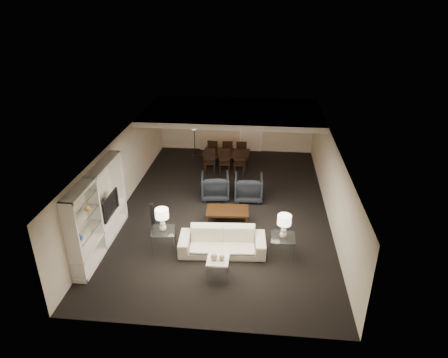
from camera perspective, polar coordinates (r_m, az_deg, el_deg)
floor at (r=13.87m, az=0.00°, el=-4.10°), size 11.00×11.00×0.00m
ceiling at (r=12.82m, az=0.00°, el=5.66°), size 7.00×11.00×0.02m
wall_back at (r=18.41m, az=1.71°, el=7.79°), size 7.00×0.02×2.50m
wall_front at (r=8.67m, az=-3.72°, el=-14.89°), size 7.00×0.02×2.50m
wall_left at (r=14.05m, az=-14.36°, el=1.16°), size 0.02×11.00×2.50m
wall_right at (r=13.44m, az=15.02°, el=-0.06°), size 0.02×11.00×2.50m
ceiling_soffit at (r=16.17m, az=1.24°, el=9.53°), size 7.00×4.00×0.20m
curtains at (r=18.43m, az=-1.13°, el=7.66°), size 1.50×0.12×2.40m
door at (r=18.41m, az=3.88°, el=7.09°), size 0.90×0.05×2.10m
painting at (r=18.27m, az=8.37°, el=8.38°), size 0.95×0.04×0.65m
media_unit at (r=11.87m, az=-17.46°, el=-4.39°), size 0.38×3.40×2.35m
pendant_light at (r=16.29m, az=2.29°, el=7.87°), size 0.52×0.52×0.24m
sofa at (r=11.49m, az=-0.24°, el=-8.94°), size 2.50×1.11×0.71m
coffee_table at (r=12.89m, az=0.49°, el=-5.36°), size 1.39×0.86×0.48m
armchair_left at (r=14.33m, az=-1.28°, el=-1.02°), size 1.10×1.12×0.91m
armchair_right at (r=14.24m, az=3.52°, el=-1.23°), size 1.02×1.05×0.91m
side_table_left at (r=11.78m, az=-8.59°, el=-8.56°), size 0.76×0.76×0.63m
side_table_right at (r=11.49m, az=8.34°, el=-9.51°), size 0.67×0.67×0.63m
table_lamp_left at (r=11.43m, az=-8.80°, el=-5.81°), size 0.42×0.42×0.69m
table_lamp_right at (r=11.13m, az=8.55°, el=-6.72°), size 0.43×0.43×0.69m
marble_table at (r=10.65m, az=-0.86°, el=-12.62°), size 0.57×0.57×0.56m
gold_gourd_a at (r=10.44m, az=-1.43°, el=-10.99°), size 0.18×0.18×0.18m
gold_gourd_b at (r=10.42m, az=-0.32°, el=-11.11°), size 0.16×0.16×0.16m
television at (r=12.34m, az=-16.36°, el=-3.58°), size 1.12×0.15×0.64m
vase_blue at (r=10.91m, az=-19.88°, el=-7.82°), size 0.15×0.15×0.16m
vase_amber at (r=11.14m, az=-18.99°, el=-3.90°), size 0.17×0.17×0.18m
floor_speaker at (r=12.36m, az=-10.14°, el=-5.67°), size 0.15×0.15×1.07m
dining_table at (r=16.84m, az=0.29°, el=2.76°), size 1.98×1.19×0.67m
chair_nl at (r=16.25m, az=-2.04°, el=2.49°), size 0.51×0.51×1.00m
chair_nm at (r=16.18m, az=0.07°, el=2.41°), size 0.51×0.51×1.00m
chair_nr at (r=16.14m, az=2.19°, el=2.32°), size 0.47×0.47×1.00m
chair_fl at (r=17.44m, az=-1.48°, el=4.15°), size 0.51×0.51×1.00m
chair_fm at (r=17.38m, az=0.49°, el=4.08°), size 0.51×0.51×1.00m
chair_fr at (r=17.34m, az=2.47°, el=4.01°), size 0.51×0.51×1.00m
floor_lamp at (r=17.94m, az=-4.23°, el=5.48°), size 0.26×0.26×1.45m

